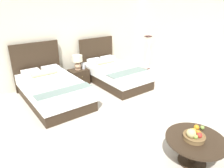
% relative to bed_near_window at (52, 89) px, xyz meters
% --- Properties ---
extents(ground_plane, '(9.95, 9.43, 0.02)m').
position_rel_bed_near_window_xyz_m(ground_plane, '(1.00, -1.74, -0.32)').
color(ground_plane, '#B9B2A4').
extents(wall_back, '(9.95, 0.12, 2.64)m').
position_rel_bed_near_window_xyz_m(wall_back, '(1.00, 1.17, 1.01)').
color(wall_back, beige).
rests_on(wall_back, ground).
extents(wall_side_right, '(0.12, 5.03, 2.64)m').
position_rel_bed_near_window_xyz_m(wall_side_right, '(4.17, -1.34, 1.01)').
color(wall_side_right, beige).
rests_on(wall_side_right, ground).
extents(bed_near_window, '(1.34, 2.24, 1.34)m').
position_rel_bed_near_window_xyz_m(bed_near_window, '(0.00, 0.00, 0.00)').
color(bed_near_window, '#312418').
rests_on(bed_near_window, ground).
extents(bed_near_corner, '(1.27, 2.19, 1.25)m').
position_rel_bed_near_window_xyz_m(bed_near_corner, '(2.01, 0.00, -0.02)').
color(bed_near_corner, '#312418').
rests_on(bed_near_corner, ground).
extents(nightstand, '(0.55, 0.45, 0.46)m').
position_rel_bed_near_window_xyz_m(nightstand, '(1.07, 0.56, -0.08)').
color(nightstand, '#312418').
rests_on(nightstand, ground).
extents(table_lamp, '(0.30, 0.30, 0.44)m').
position_rel_bed_near_window_xyz_m(table_lamp, '(1.07, 0.58, 0.42)').
color(table_lamp, tan).
rests_on(table_lamp, nightstand).
extents(vase, '(0.10, 0.10, 0.19)m').
position_rel_bed_near_window_xyz_m(vase, '(1.24, 0.52, 0.25)').
color(vase, '#B3B8C2').
rests_on(vase, nightstand).
extents(coffee_table, '(0.92, 0.92, 0.45)m').
position_rel_bed_near_window_xyz_m(coffee_table, '(0.90, -3.47, 0.04)').
color(coffee_table, '#312418').
rests_on(coffee_table, ground).
extents(fruit_bowl, '(0.34, 0.34, 0.20)m').
position_rel_bed_near_window_xyz_m(fruit_bowl, '(0.86, -3.45, 0.21)').
color(fruit_bowl, brown).
rests_on(fruit_bowl, coffee_table).
extents(loose_apple, '(0.07, 0.07, 0.07)m').
position_rel_bed_near_window_xyz_m(loose_apple, '(1.21, -3.39, 0.18)').
color(loose_apple, '#81A74B').
rests_on(loose_apple, coffee_table).
extents(loose_orange, '(0.09, 0.09, 0.09)m').
position_rel_bed_near_window_xyz_m(loose_orange, '(1.12, -3.34, 0.19)').
color(loose_orange, orange).
rests_on(loose_orange, coffee_table).
extents(floor_lamp_corner, '(0.20, 0.20, 1.22)m').
position_rel_bed_near_window_xyz_m(floor_lamp_corner, '(3.79, 0.34, 0.30)').
color(floor_lamp_corner, '#341A1C').
rests_on(floor_lamp_corner, ground).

